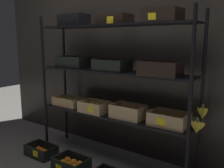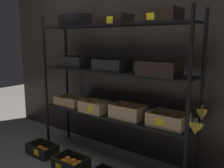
% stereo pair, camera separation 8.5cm
% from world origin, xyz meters
% --- Properties ---
extents(ground_plane, '(10.00, 10.00, 0.00)m').
position_xyz_m(ground_plane, '(0.00, 0.00, 0.00)').
color(ground_plane, '#605B56').
extents(storefront_wall, '(4.14, 0.12, 2.78)m').
position_xyz_m(storefront_wall, '(0.00, 0.37, 1.39)').
color(storefront_wall, '#2D2823').
rests_on(storefront_wall, ground_plane).
extents(display_rack, '(1.87, 0.37, 1.60)m').
position_xyz_m(display_rack, '(0.00, -0.00, 0.97)').
color(display_rack, black).
rests_on(display_rack, ground_plane).
extents(crate_ground_tangerine, '(0.35, 0.23, 0.13)m').
position_xyz_m(crate_ground_tangerine, '(-0.74, -0.36, 0.05)').
color(crate_ground_tangerine, black).
rests_on(crate_ground_tangerine, ground_plane).
extents(crate_ground_orange, '(0.35, 0.25, 0.12)m').
position_xyz_m(crate_ground_orange, '(-0.26, -0.37, 0.05)').
color(crate_ground_orange, black).
rests_on(crate_ground_orange, ground_plane).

